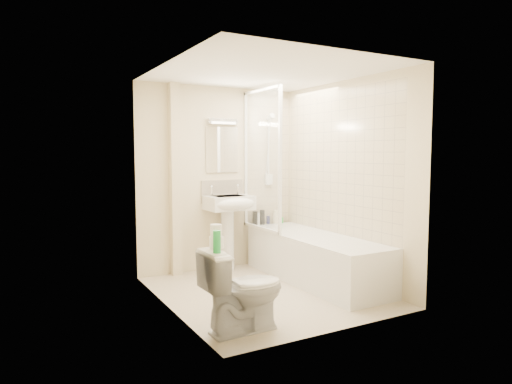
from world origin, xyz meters
TOP-DOWN VIEW (x-y plane):
  - floor at (0.00, 0.00)m, footprint 2.50×2.50m
  - wall_back at (0.00, 1.25)m, footprint 2.20×0.02m
  - wall_left at (-1.10, 0.00)m, footprint 0.02×2.50m
  - wall_right at (1.10, 0.00)m, footprint 0.02×2.50m
  - ceiling at (0.00, 0.00)m, footprint 2.20×2.50m
  - tile_back at (0.75, 1.24)m, footprint 0.70×0.01m
  - tile_right at (1.09, 0.11)m, footprint 0.01×2.10m
  - pipe_boxing at (-0.62, 1.19)m, footprint 0.12×0.12m
  - splashback at (0.05, 1.24)m, footprint 0.60×0.02m
  - mirror at (0.05, 1.24)m, footprint 0.46×0.01m
  - strip_light at (0.05, 1.22)m, footprint 0.42×0.07m
  - bathtub at (0.75, 0.11)m, footprint 0.70×2.10m
  - shower_screen at (0.40, 0.80)m, footprint 0.04×0.92m
  - shower_fixture at (0.75, 1.19)m, footprint 0.10×0.16m
  - pedestal_sink at (0.05, 1.01)m, footprint 0.58×0.52m
  - bottle_black_a at (0.51, 1.16)m, footprint 0.07×0.07m
  - bottle_white_a at (0.55, 1.16)m, footprint 0.05×0.05m
  - bottle_black_b at (0.62, 1.16)m, footprint 0.07×0.07m
  - bottle_blue at (0.71, 1.16)m, footprint 0.05×0.05m
  - bottle_cream at (0.84, 1.16)m, footprint 0.06×0.06m
  - bottle_white_b at (0.87, 1.16)m, footprint 0.06×0.06m
  - bottle_green at (0.92, 1.16)m, footprint 0.07×0.07m
  - toilet at (-0.72, -0.85)m, footprint 0.44×0.74m
  - toilet_roll_lower at (-0.94, -0.78)m, footprint 0.12×0.12m
  - toilet_roll_upper at (-0.94, -0.78)m, footprint 0.10×0.10m
  - green_bottle at (-1.01, -0.94)m, footprint 0.06×0.06m

SIDE VIEW (x-z plane):
  - floor at x=0.00m, z-range 0.00..0.00m
  - bathtub at x=0.75m, z-range 0.01..0.56m
  - toilet at x=-0.72m, z-range 0.00..0.74m
  - bottle_green at x=0.92m, z-range 0.55..0.63m
  - bottle_blue at x=0.71m, z-range 0.55..0.66m
  - bottle_white_b at x=0.87m, z-range 0.55..0.68m
  - bottle_white_a at x=0.55m, z-range 0.55..0.72m
  - bottle_cream at x=0.84m, z-range 0.55..0.73m
  - bottle_black_a at x=0.51m, z-range 0.55..0.74m
  - bottle_black_b at x=0.62m, z-range 0.55..0.75m
  - toilet_roll_lower at x=-0.94m, z-range 0.74..0.84m
  - pedestal_sink at x=0.05m, z-range 0.23..1.35m
  - green_bottle at x=-1.01m, z-range 0.74..0.92m
  - toilet_roll_upper at x=-0.94m, z-range 0.84..0.94m
  - splashback at x=0.05m, z-range 0.88..1.18m
  - wall_back at x=0.00m, z-range 0.00..2.40m
  - wall_left at x=-1.10m, z-range 0.00..2.40m
  - wall_right at x=1.10m, z-range 0.00..2.40m
  - pipe_boxing at x=-0.62m, z-range 0.00..2.40m
  - tile_back at x=0.75m, z-range 0.55..2.30m
  - tile_right at x=1.09m, z-range 0.55..2.30m
  - shower_screen at x=0.40m, z-range 0.55..2.35m
  - shower_fixture at x=0.75m, z-range 1.05..2.04m
  - mirror at x=0.05m, z-range 1.28..1.88m
  - strip_light at x=0.05m, z-range 1.92..1.98m
  - ceiling at x=0.00m, z-range 2.39..2.41m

